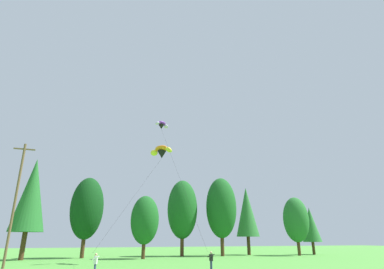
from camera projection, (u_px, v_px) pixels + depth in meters
The scene contains 13 objects.
treeline_tree_d at pixel (32, 194), 45.60m from camera, with size 4.79×4.79×14.50m.
treeline_tree_e at pixel (87, 208), 49.62m from camera, with size 5.17×5.17×12.47m.
treeline_tree_f at pixel (145, 220), 47.19m from camera, with size 4.29×4.29×9.24m.
treeline_tree_g at pixel (182, 209), 54.99m from camera, with size 5.32×5.32×13.03m.
treeline_tree_h at pixel (221, 208), 55.70m from camera, with size 5.47×5.47×13.58m.
treeline_tree_i at pixel (247, 212), 59.46m from camera, with size 4.34×4.34×12.47m.
treeline_tree_j at pixel (296, 220), 56.69m from camera, with size 4.57×4.57×10.26m.
treeline_tree_k at pixel (311, 225), 60.19m from camera, with size 3.53×3.53×8.76m.
utility_pole at pixel (15, 200), 32.65m from camera, with size 2.20×0.26×12.98m.
kite_flyer_near at pixel (95, 262), 25.26m from camera, with size 0.66×0.68×1.69m.
kite_flyer_mid at pixel (211, 259), 29.04m from camera, with size 0.53×0.57×1.69m.
parafoil_kite_high_orange at pixel (161, 152), 41.56m from camera, with size 9.65×12.46×13.34m.
parafoil_kite_mid_purple at pixel (162, 125), 42.46m from camera, with size 3.69×10.87×16.71m.
Camera 1 is at (-7.79, 0.60, 2.79)m, focal length 28.70 mm.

